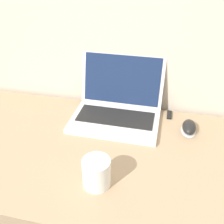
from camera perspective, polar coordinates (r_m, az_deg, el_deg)
The scene contains 5 objects.
desk at distance 1.25m, azimuth -5.22°, elevation -20.33°, with size 1.24×0.65×0.72m.
laptop at distance 1.11m, azimuth 1.21°, elevation 1.49°, with size 0.36×0.30×0.25m.
drink_cup at distance 0.82m, azimuth -3.40°, elevation -12.92°, with size 0.09×0.09×0.10m.
computer_mouse at distance 1.09m, azimuth 16.43°, elevation -3.24°, with size 0.06×0.10×0.04m.
usb_stick at distance 1.17m, azimuth 12.38°, elevation -0.60°, with size 0.02×0.06×0.01m.
Camera 1 is at (0.27, -0.37, 1.36)m, focal length 42.00 mm.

